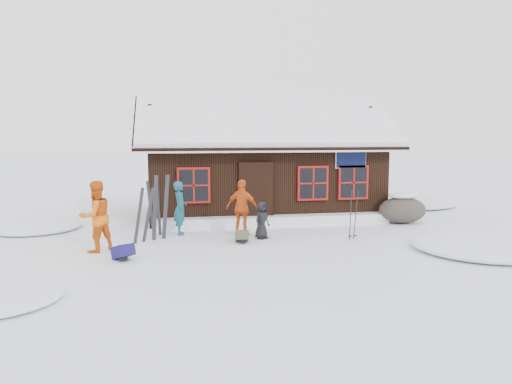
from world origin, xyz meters
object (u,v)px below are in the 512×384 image
(boulder, at_px, (402,209))
(backpack_blue, at_px, (123,254))
(skier_orange_left, at_px, (96,216))
(ski_pair_left, at_px, (144,216))
(backpack_olive, at_px, (242,238))
(skier_orange_right, at_px, (242,208))
(skier_teal, at_px, (180,208))
(ski_poles, at_px, (353,215))
(skier_crouched, at_px, (262,220))

(boulder, height_order, backpack_blue, boulder)
(skier_orange_left, relative_size, ski_pair_left, 1.15)
(backpack_blue, distance_m, backpack_olive, 3.33)
(skier_orange_right, xyz_separation_m, backpack_olive, (-0.14, -0.86, -0.70))
(skier_orange_left, bearing_deg, backpack_olive, 147.97)
(skier_teal, bearing_deg, backpack_olive, -131.03)
(skier_teal, distance_m, ski_poles, 5.02)
(backpack_blue, bearing_deg, ski_poles, -17.95)
(ski_poles, xyz_separation_m, backpack_olive, (-3.18, 0.04, -0.54))
(skier_crouched, distance_m, boulder, 5.33)
(ski_pair_left, bearing_deg, backpack_blue, -115.57)
(skier_orange_left, distance_m, skier_crouched, 4.49)
(skier_orange_right, bearing_deg, backpack_blue, 65.47)
(ski_poles, bearing_deg, skier_orange_right, 163.59)
(skier_orange_left, bearing_deg, skier_orange_right, 159.81)
(boulder, relative_size, ski_pair_left, 1.02)
(skier_teal, height_order, ski_poles, skier_teal)
(ski_pair_left, xyz_separation_m, ski_poles, (5.81, -0.57, -0.07))
(skier_orange_right, distance_m, boulder, 5.71)
(skier_orange_right, xyz_separation_m, ski_pair_left, (-2.78, -0.32, -0.09))
(skier_orange_right, bearing_deg, ski_pair_left, 37.23)
(skier_teal, bearing_deg, skier_crouched, -113.45)
(skier_crouched, height_order, ski_pair_left, ski_pair_left)
(ski_pair_left, relative_size, ski_poles, 1.10)
(backpack_blue, bearing_deg, skier_orange_left, 95.73)
(ski_pair_left, bearing_deg, skier_orange_right, -6.86)
(skier_orange_left, height_order, skier_crouched, skier_orange_left)
(skier_crouched, height_order, boulder, skier_crouched)
(skier_teal, height_order, skier_orange_right, skier_orange_right)
(skier_teal, relative_size, ski_pair_left, 1.02)
(skier_orange_right, bearing_deg, boulder, -137.40)
(skier_orange_left, distance_m, ski_poles, 6.96)
(skier_crouched, height_order, backpack_olive, skier_crouched)
(backpack_olive, bearing_deg, boulder, 27.50)
(skier_orange_left, bearing_deg, skier_teal, -177.97)
(skier_orange_right, bearing_deg, ski_poles, -165.82)
(boulder, relative_size, backpack_blue, 3.09)
(skier_orange_left, height_order, skier_orange_right, skier_orange_left)
(skier_teal, height_order, skier_orange_left, skier_orange_left)
(ski_pair_left, distance_m, backpack_olive, 2.76)
(ski_pair_left, distance_m, ski_poles, 5.84)
(skier_orange_left, xyz_separation_m, boulder, (9.49, 2.39, -0.43))
(ski_pair_left, relative_size, backpack_olive, 3.21)
(backpack_blue, bearing_deg, skier_teal, 32.92)
(ski_poles, distance_m, backpack_olive, 3.22)
(skier_crouched, distance_m, ski_pair_left, 3.28)
(skier_teal, height_order, backpack_blue, skier_teal)
(skier_orange_right, xyz_separation_m, backpack_blue, (-3.18, -2.22, -0.69))
(skier_orange_left, xyz_separation_m, ski_poles, (6.95, 0.31, -0.23))
(backpack_olive, bearing_deg, skier_crouched, 41.85)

